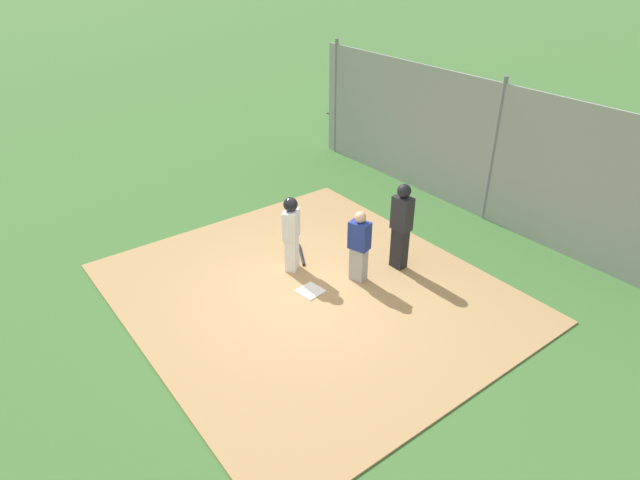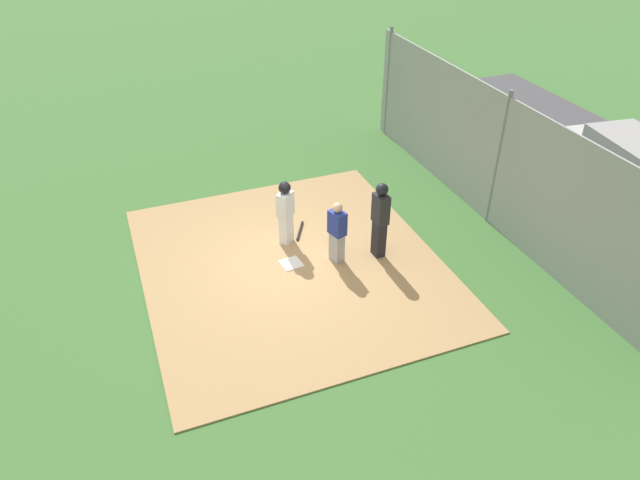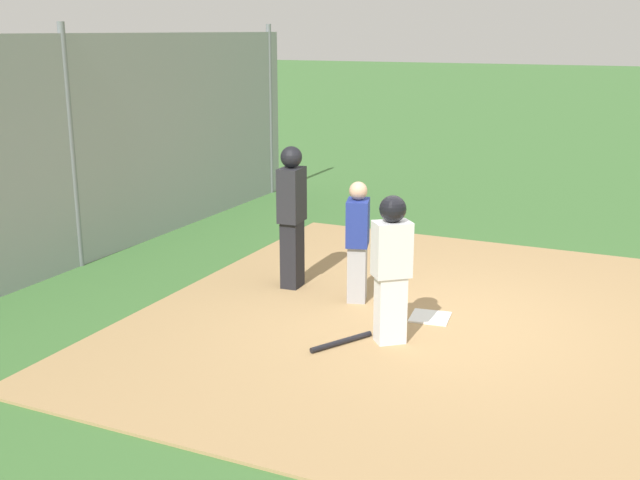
{
  "view_description": "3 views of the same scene",
  "coord_description": "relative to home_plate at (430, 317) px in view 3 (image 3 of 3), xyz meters",
  "views": [
    {
      "loc": [
        -6.9,
        5.01,
        6.02
      ],
      "look_at": [
        0.64,
        -0.72,
        0.62
      ],
      "focal_mm": 30.59,
      "sensor_mm": 36.0,
      "label": 1
    },
    {
      "loc": [
        -9.99,
        3.18,
        7.81
      ],
      "look_at": [
        -0.14,
        -0.64,
        0.6
      ],
      "focal_mm": 32.85,
      "sensor_mm": 36.0,
      "label": 2
    },
    {
      "loc": [
        8.21,
        2.41,
        3.25
      ],
      "look_at": [
        -0.16,
        -1.48,
        0.76
      ],
      "focal_mm": 43.84,
      "sensor_mm": 36.0,
      "label": 3
    }
  ],
  "objects": [
    {
      "name": "runner",
      "position": [
        0.86,
        -0.18,
        0.89
      ],
      "size": [
        0.44,
        0.46,
        1.59
      ],
      "rotation": [
        0.0,
        0.0,
        3.83
      ],
      "color": "silver",
      "rests_on": "dirt_infield"
    },
    {
      "name": "ground_plane",
      "position": [
        0.0,
        0.0,
        -0.04
      ],
      "size": [
        140.0,
        140.0,
        0.0
      ],
      "primitive_type": "plane",
      "color": "#3D6B33"
    },
    {
      "name": "catcher",
      "position": [
        -0.22,
        -1.0,
        0.75
      ],
      "size": [
        0.44,
        0.36,
        1.48
      ],
      "rotation": [
        0.0,
        0.0,
        1.87
      ],
      "color": "#9E9EA3",
      "rests_on": "dirt_infield"
    },
    {
      "name": "umpire",
      "position": [
        -0.36,
        -1.96,
        0.96
      ],
      "size": [
        0.4,
        0.29,
        1.82
      ],
      "rotation": [
        0.0,
        0.0,
        1.64
      ],
      "color": "black",
      "rests_on": "dirt_infield"
    },
    {
      "name": "parked_car_white",
      "position": [
        -3.5,
        -9.93,
        0.57
      ],
      "size": [
        4.33,
        2.15,
        1.28
      ],
      "rotation": [
        0.0,
        0.0,
        -0.08
      ],
      "color": "silver",
      "rests_on": "parking_lot"
    },
    {
      "name": "backstop_fence",
      "position": [
        0.0,
        -5.16,
        1.56
      ],
      "size": [
        12.0,
        0.1,
        3.35
      ],
      "color": "#93999E",
      "rests_on": "ground_plane"
    },
    {
      "name": "baseball_bat",
      "position": [
        1.15,
        -0.62,
        0.02
      ],
      "size": [
        0.72,
        0.43,
        0.06
      ],
      "primitive_type": "cylinder",
      "rotation": [
        0.0,
        1.57,
        2.64
      ],
      "color": "black",
      "rests_on": "dirt_infield"
    },
    {
      "name": "dirt_infield",
      "position": [
        0.0,
        0.0,
        -0.03
      ],
      "size": [
        7.2,
        6.4,
        0.03
      ],
      "primitive_type": "cube",
      "color": "#A88456",
      "rests_on": "ground_plane"
    },
    {
      "name": "home_plate",
      "position": [
        0.0,
        0.0,
        0.0
      ],
      "size": [
        0.49,
        0.49,
        0.02
      ],
      "primitive_type": "cube",
      "rotation": [
        0.0,
        0.0,
        0.13
      ],
      "color": "white",
      "rests_on": "dirt_infield"
    }
  ]
}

